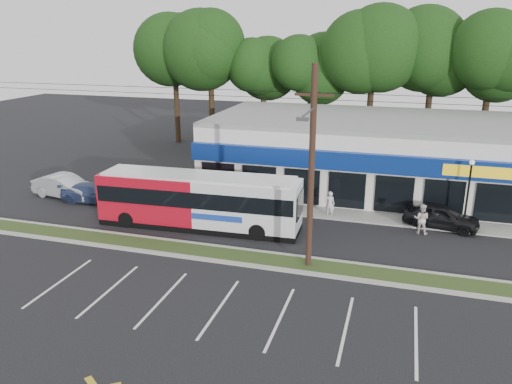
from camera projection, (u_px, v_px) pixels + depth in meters
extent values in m
plane|color=black|center=(246.00, 267.00, 25.12)|extent=(120.00, 120.00, 0.00)
cube|color=#2B3E19|center=(251.00, 258.00, 26.01)|extent=(40.00, 1.60, 0.12)
cube|color=#9E9E93|center=(247.00, 265.00, 25.23)|extent=(40.00, 0.25, 0.14)
cube|color=#9E9E93|center=(256.00, 251.00, 26.78)|extent=(40.00, 0.25, 0.14)
cube|color=#9E9E93|center=(363.00, 216.00, 31.95)|extent=(32.00, 2.20, 0.10)
cube|color=silver|center=(380.00, 155.00, 37.45)|extent=(25.00, 12.00, 5.00)
cube|color=navy|center=(375.00, 163.00, 31.47)|extent=(25.00, 0.50, 1.20)
cube|color=black|center=(373.00, 193.00, 32.26)|extent=(24.00, 0.12, 2.40)
cube|color=yellow|center=(497.00, 173.00, 29.31)|extent=(6.00, 0.06, 0.70)
cube|color=gray|center=(383.00, 120.00, 36.63)|extent=(25.00, 12.00, 0.30)
cylinder|color=black|center=(311.00, 171.00, 23.68)|extent=(0.30, 0.30, 10.00)
cube|color=black|center=(314.00, 95.00, 22.58)|extent=(1.80, 0.12, 0.12)
cylinder|color=#59595E|center=(309.00, 112.00, 21.67)|extent=(0.10, 2.40, 0.10)
cube|color=#59595E|center=(303.00, 119.00, 20.51)|extent=(0.50, 0.25, 0.15)
cylinder|color=black|center=(251.00, 90.00, 23.37)|extent=(50.00, 0.02, 0.02)
cylinder|color=black|center=(251.00, 97.00, 23.46)|extent=(50.00, 0.02, 0.02)
cylinder|color=black|center=(467.00, 197.00, 29.53)|extent=(0.12, 0.12, 4.00)
sphere|color=silver|center=(472.00, 163.00, 28.89)|extent=(0.30, 0.30, 0.30)
cylinder|color=black|center=(176.00, 116.00, 52.32)|extent=(0.56, 0.56, 5.72)
sphere|color=black|center=(173.00, 62.00, 50.61)|extent=(6.76, 6.76, 6.76)
cylinder|color=black|center=(221.00, 119.00, 50.96)|extent=(0.56, 0.56, 5.72)
sphere|color=black|center=(220.00, 62.00, 49.25)|extent=(6.76, 6.76, 6.76)
cylinder|color=black|center=(268.00, 121.00, 49.59)|extent=(0.56, 0.56, 5.72)
sphere|color=black|center=(268.00, 63.00, 47.88)|extent=(6.76, 6.76, 6.76)
cylinder|color=black|center=(318.00, 124.00, 48.23)|extent=(0.56, 0.56, 5.72)
sphere|color=black|center=(320.00, 64.00, 46.52)|extent=(6.76, 6.76, 6.76)
cylinder|color=black|center=(370.00, 126.00, 46.86)|extent=(0.56, 0.56, 5.72)
sphere|color=black|center=(375.00, 65.00, 45.15)|extent=(6.76, 6.76, 6.76)
cylinder|color=black|center=(426.00, 129.00, 45.50)|extent=(0.56, 0.56, 5.72)
sphere|color=black|center=(433.00, 66.00, 43.79)|extent=(6.76, 6.76, 6.76)
cylinder|color=black|center=(485.00, 132.00, 44.14)|extent=(0.56, 0.56, 5.72)
sphere|color=black|center=(495.00, 67.00, 42.42)|extent=(6.76, 6.76, 6.76)
cube|color=#B00D1E|center=(152.00, 195.00, 30.59)|extent=(6.20, 2.81, 2.79)
cube|color=silver|center=(248.00, 203.00, 29.18)|extent=(6.20, 2.81, 2.79)
cube|color=black|center=(200.00, 223.00, 30.36)|extent=(12.29, 3.04, 0.36)
cube|color=black|center=(199.00, 194.00, 29.78)|extent=(12.05, 3.14, 0.97)
cube|color=black|center=(300.00, 205.00, 28.41)|extent=(0.16, 2.16, 1.42)
cube|color=#193899|center=(216.00, 218.00, 28.52)|extent=(3.05, 0.17, 0.36)
cube|color=silver|center=(198.00, 176.00, 29.44)|extent=(11.68, 2.81, 0.18)
cylinder|color=black|center=(127.00, 219.00, 30.20)|extent=(0.99, 0.33, 0.98)
cylinder|color=black|center=(144.00, 207.00, 32.32)|extent=(0.99, 0.33, 0.98)
cylinder|color=black|center=(257.00, 232.00, 28.30)|extent=(0.99, 0.33, 0.98)
cylinder|color=black|center=(266.00, 218.00, 30.43)|extent=(0.99, 0.33, 0.98)
imported|color=black|center=(441.00, 216.00, 30.01)|extent=(4.63, 2.57, 1.49)
imported|color=#B1B2BA|center=(65.00, 186.00, 35.56)|extent=(5.14, 2.40, 1.63)
imported|color=navy|center=(92.00, 193.00, 34.64)|extent=(4.51, 2.05, 1.28)
imported|color=silver|center=(330.00, 204.00, 31.81)|extent=(0.63, 0.43, 1.69)
imported|color=silver|center=(421.00, 219.00, 29.13)|extent=(0.97, 0.81, 1.81)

